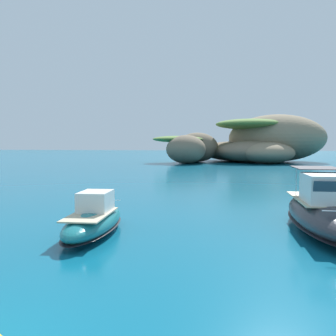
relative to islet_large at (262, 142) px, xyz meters
The scene contains 4 objects.
islet_large is the anchor object (origin of this frame).
islet_small 17.13m from the islet_large, 156.21° to the right, with size 15.24×18.34×6.44m.
motorboat_charcoal 67.20m from the islet_large, 93.29° to the right, with size 2.83×9.35×2.93m.
motorboat_teal 70.59m from the islet_large, 101.74° to the right, with size 2.26×6.62×1.93m.
Camera 1 is at (5.12, -5.90, 4.17)m, focal length 39.47 mm.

